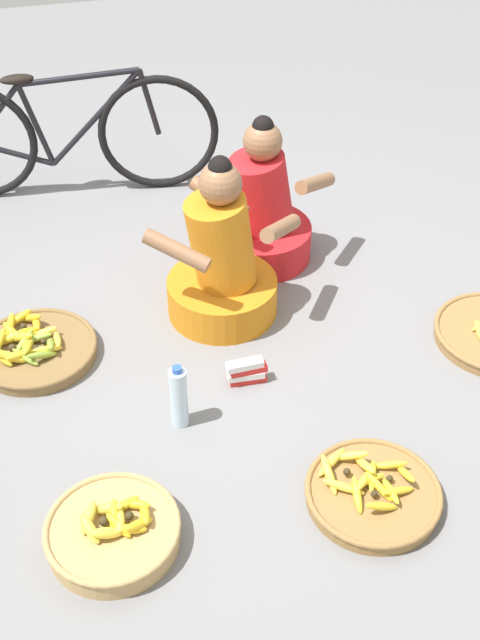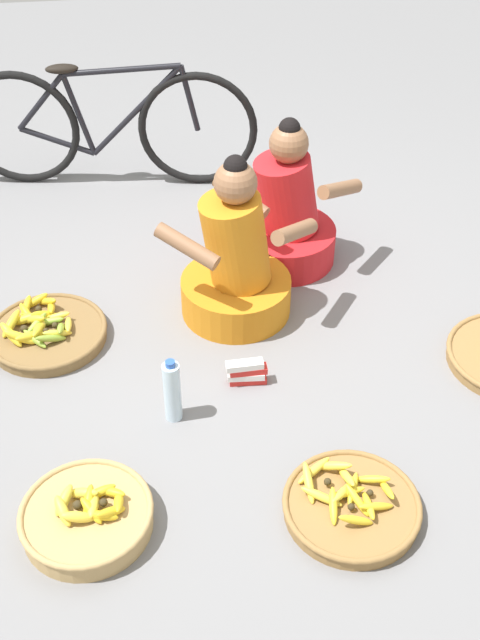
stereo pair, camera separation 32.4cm
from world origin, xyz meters
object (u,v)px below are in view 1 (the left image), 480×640
bicycle_leaning (67,136)px  packet_carton_stack (247,372)px  banana_basket_front_center (34,349)px  water_bottle (179,397)px  vendor_woman_front (222,266)px  banana_basket_near_bicycle (113,531)px  banana_basket_back_left (372,492)px  vendor_woman_behind (261,215)px

bicycle_leaning → packet_carton_stack: bicycle_leaning is taller
banana_basket_front_center → water_bottle: bearing=-46.0°
bicycle_leaning → banana_basket_front_center: bearing=-102.8°
water_bottle → vendor_woman_front: bearing=62.6°
bicycle_leaning → vendor_woman_front: bearing=-66.5°
banana_basket_front_center → packet_carton_stack: 0.96m
banana_basket_near_bicycle → banana_basket_front_center: banana_basket_near_bicycle is taller
banana_basket_front_center → water_bottle: size_ratio=1.76×
bicycle_leaning → water_bottle: size_ratio=5.50×
vendor_woman_front → bicycle_leaning: vendor_woman_front is taller
bicycle_leaning → water_bottle: 2.00m
banana_basket_back_left → vendor_woman_front: bearing=102.3°
banana_basket_near_bicycle → banana_basket_front_center: (-0.21, 1.07, -0.01)m
bicycle_leaning → water_bottle: bearing=-83.4°
vendor_woman_front → banana_basket_back_left: size_ratio=1.62×
vendor_woman_behind → water_bottle: 1.25m
vendor_woman_behind → bicycle_leaning: 1.27m
banana_basket_front_center → vendor_woman_behind: bearing=22.5°
vendor_woman_behind → water_bottle: bearing=-121.4°
banana_basket_back_left → banana_basket_front_center: 1.62m
banana_basket_near_bicycle → packet_carton_stack: size_ratio=2.72×
banana_basket_back_left → banana_basket_front_center: banana_basket_front_center is taller
vendor_woman_front → banana_basket_front_center: size_ratio=1.51×
vendor_woman_front → vendor_woman_behind: 0.50m
vendor_woman_front → banana_basket_back_left: 1.27m
vendor_woman_front → banana_basket_near_bicycle: 1.37m
banana_basket_near_bicycle → vendor_woman_front: bearing=59.6°
banana_basket_front_center → banana_basket_back_left: bearing=-44.4°
vendor_woman_behind → banana_basket_near_bicycle: bearing=-122.3°
water_bottle → packet_carton_stack: bearing=26.3°
banana_basket_back_left → banana_basket_near_bicycle: bearing=176.4°
bicycle_leaning → banana_basket_back_left: bearing=-71.7°
bicycle_leaning → banana_basket_back_left: size_ratio=3.33×
bicycle_leaning → packet_carton_stack: (0.55, -1.81, -0.30)m
banana_basket_front_center → packet_carton_stack: banana_basket_front_center is taller
vendor_woman_front → banana_basket_back_left: vendor_woman_front is taller
banana_basket_back_left → banana_basket_near_bicycle: 0.95m
banana_basket_near_bicycle → water_bottle: size_ratio=1.57×
vendor_woman_front → packet_carton_stack: (-0.02, -0.50, -0.20)m
banana_basket_front_center → bicycle_leaning: bearing=77.2°
bicycle_leaning → banana_basket_front_center: 1.48m
water_bottle → packet_carton_stack: 0.37m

